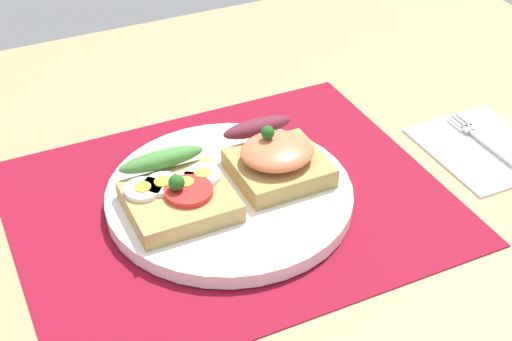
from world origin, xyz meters
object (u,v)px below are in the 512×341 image
object	(u,v)px
plate	(229,196)
fork	(485,141)
sandwich_egg_tomato	(177,193)
napkin	(484,147)
sandwich_salmon	(274,155)

from	to	relation	value
plate	fork	world-z (taller)	plate
sandwich_egg_tomato	napkin	bearing A→B (deg)	-5.33
plate	sandwich_salmon	size ratio (longest dim) A/B	2.48
plate	sandwich_salmon	world-z (taller)	sandwich_salmon
sandwich_egg_tomato	fork	bearing A→B (deg)	-4.64
plate	sandwich_salmon	xyz separation A→B (cm)	(5.52, 0.90, 2.82)
napkin	sandwich_salmon	bearing A→B (deg)	170.27
sandwich_egg_tomato	fork	size ratio (longest dim) A/B	0.81
plate	fork	bearing A→B (deg)	-5.45
sandwich_egg_tomato	sandwich_salmon	xyz separation A→B (cm)	(11.08, 0.88, 0.58)
sandwich_salmon	sandwich_egg_tomato	bearing A→B (deg)	-175.45
sandwich_egg_tomato	fork	distance (cm)	36.24
sandwich_egg_tomato	napkin	distance (cm)	35.89
sandwich_egg_tomato	fork	world-z (taller)	sandwich_egg_tomato
fork	sandwich_salmon	bearing A→B (deg)	171.32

